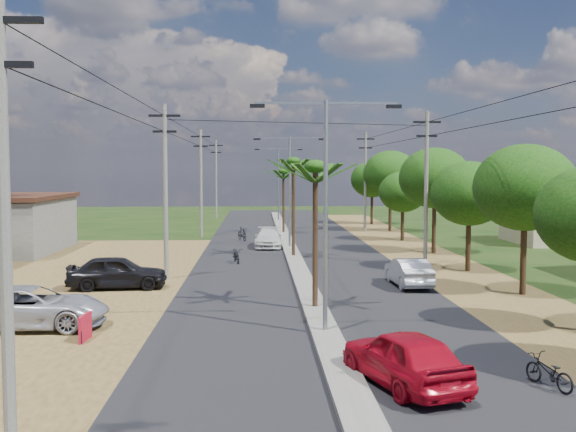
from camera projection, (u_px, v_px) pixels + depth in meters
name	position (u px, v px, depth m)	size (l,w,h in m)	color
ground	(325.00, 335.00, 23.08)	(160.00, 160.00, 0.00)	black
road	(298.00, 270.00, 38.02)	(12.00, 110.00, 0.04)	black
median	(295.00, 261.00, 41.01)	(1.00, 90.00, 0.18)	#605E56
dirt_shoulder_east	(447.00, 269.00, 38.41)	(5.00, 90.00, 0.03)	#503E1B
house_east_far	(560.00, 212.00, 51.78)	(7.60, 7.50, 4.60)	tan
tree_east_c	(525.00, 188.00, 30.16)	(4.60, 4.60, 6.83)	black
tree_east_d	(469.00, 194.00, 37.16)	(4.20, 4.20, 6.13)	black
tree_east_e	(435.00, 178.00, 45.09)	(4.80, 4.80, 7.14)	black
tree_east_f	(403.00, 192.00, 53.12)	(3.80, 3.80, 5.52)	black
tree_east_g	(390.00, 174.00, 61.03)	(5.00, 5.00, 7.38)	black
tree_east_h	(372.00, 179.00, 69.03)	(4.40, 4.40, 6.52)	black
palm_median_near	(315.00, 173.00, 26.68)	(2.00, 2.00, 6.15)	black
palm_median_mid	(293.00, 166.00, 42.59)	(2.00, 2.00, 6.55)	black
palm_median_far	(284.00, 174.00, 58.58)	(2.00, 2.00, 5.85)	black
streetlight_near	(326.00, 196.00, 22.74)	(5.10, 0.18, 8.00)	gray
streetlight_mid	(290.00, 182.00, 47.65)	(5.10, 0.18, 8.00)	gray
streetlight_far	(278.00, 177.00, 72.57)	(5.10, 0.18, 8.00)	gray
utility_pole_w_a	(4.00, 220.00, 12.46)	(1.60, 0.24, 9.00)	#605E56
utility_pole_w_b	(165.00, 187.00, 34.38)	(1.60, 0.24, 9.00)	#605E56
utility_pole_w_c	(201.00, 180.00, 56.30)	(1.60, 0.24, 9.00)	#605E56
utility_pole_w_d	(216.00, 177.00, 77.23)	(1.60, 0.24, 9.00)	#605E56
utility_pole_e_b	(426.00, 185.00, 39.03)	(1.60, 0.24, 9.00)	#605E56
utility_pole_e_c	(365.00, 179.00, 60.96)	(1.60, 0.24, 9.00)	#605E56
car_red_near	(404.00, 359.00, 17.56)	(1.78, 4.43, 1.51)	#9C0818
car_silver_mid	(408.00, 273.00, 32.56)	(1.45, 4.16, 1.37)	#A6A7AE
car_white_far	(268.00, 238.00, 48.72)	(1.90, 4.68, 1.36)	beige
car_parked_silver	(31.00, 308.00, 23.92)	(2.48, 5.38, 1.50)	#A6A7AE
car_parked_dark	(117.00, 273.00, 31.85)	(1.87, 4.64, 1.58)	black
moto_rider_east	(549.00, 373.00, 17.38)	(0.57, 1.63, 0.85)	black
moto_rider_west_a	(237.00, 256.00, 40.57)	(0.60, 1.72, 0.90)	black
moto_rider_west_b	(242.00, 234.00, 53.25)	(0.51, 1.80, 1.08)	black
roadside_sign	(85.00, 328.00, 22.21)	(0.17, 1.11, 0.93)	#B01026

